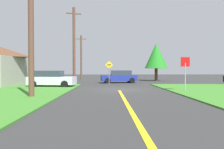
# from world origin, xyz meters

# --- Properties ---
(ground_plane) EXTENTS (120.00, 120.00, 0.00)m
(ground_plane) POSITION_xyz_m (0.00, 0.00, 0.00)
(ground_plane) COLOR #2F2F2F
(lane_stripe_center) EXTENTS (0.20, 14.00, 0.01)m
(lane_stripe_center) POSITION_xyz_m (0.00, -8.00, 0.01)
(lane_stripe_center) COLOR yellow
(lane_stripe_center) RESTS_ON ground
(stop_sign) EXTENTS (0.74, 0.12, 2.70)m
(stop_sign) POSITION_xyz_m (5.11, -1.88, 1.90)
(stop_sign) COLOR #9EA0A8
(stop_sign) RESTS_ON ground
(car_approaching_junction) EXTENTS (4.77, 2.50, 1.62)m
(car_approaching_junction) POSITION_xyz_m (0.58, 9.71, 0.81)
(car_approaching_junction) COLOR navy
(car_approaching_junction) RESTS_ON ground
(parked_car_near_building) EXTENTS (4.70, 2.40, 1.62)m
(parked_car_near_building) POSITION_xyz_m (-6.51, 2.88, 0.81)
(parked_car_near_building) COLOR silver
(parked_car_near_building) RESTS_ON ground
(utility_pole_near) EXTENTS (1.79, 0.46, 9.13)m
(utility_pole_near) POSITION_xyz_m (-5.64, -5.40, 4.66)
(utility_pole_near) COLOR brown
(utility_pole_near) RESTS_ON ground
(utility_pole_mid) EXTENTS (1.76, 0.62, 9.16)m
(utility_pole_mid) POSITION_xyz_m (-4.98, 7.64, 4.68)
(utility_pole_mid) COLOR brown
(utility_pole_mid) RESTS_ON ground
(utility_pole_far) EXTENTS (1.80, 0.33, 7.82)m
(utility_pole_far) POSITION_xyz_m (-5.66, 20.69, 4.01)
(utility_pole_far) COLOR brown
(utility_pole_far) RESTS_ON ground
(direction_sign) EXTENTS (0.90, 0.20, 2.72)m
(direction_sign) POSITION_xyz_m (-0.77, 6.44, 1.69)
(direction_sign) COLOR slate
(direction_sign) RESTS_ON ground
(oak_tree_left) EXTENTS (3.50, 3.50, 5.76)m
(oak_tree_left) POSITION_xyz_m (6.49, 14.61, 3.81)
(oak_tree_left) COLOR brown
(oak_tree_left) RESTS_ON ground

